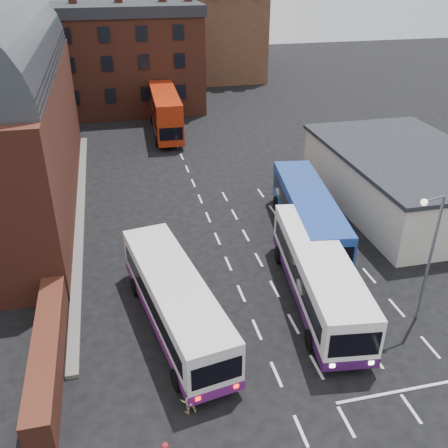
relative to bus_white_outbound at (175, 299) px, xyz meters
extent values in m
plane|color=black|center=(4.03, -3.56, -1.82)|extent=(180.00, 180.00, 0.00)
cube|color=#602B1E|center=(-6.17, -1.56, -0.92)|extent=(1.20, 10.00, 1.80)
cube|color=beige|center=(19.03, 10.44, 0.18)|extent=(10.00, 16.00, 4.00)
cube|color=#282B30|center=(19.03, 10.44, 2.28)|extent=(10.40, 16.40, 0.30)
cube|color=brown|center=(-1.97, 42.44, 3.68)|extent=(22.00, 10.00, 11.00)
cube|color=brown|center=(10.03, 62.44, 4.18)|extent=(22.00, 22.00, 12.00)
cube|color=white|center=(0.00, 0.00, -0.02)|extent=(4.45, 11.55, 2.56)
cube|color=black|center=(0.00, 0.00, 0.13)|extent=(4.30, 10.38, 0.92)
cylinder|color=black|center=(-1.88, 3.32, -1.30)|extent=(0.46, 1.06, 1.03)
cylinder|color=black|center=(-0.58, -4.16, -1.30)|extent=(0.46, 1.06, 1.03)
cylinder|color=black|center=(0.65, 3.76, -1.30)|extent=(0.46, 1.06, 1.03)
cylinder|color=black|center=(1.94, -3.72, -1.30)|extent=(0.46, 1.06, 1.03)
cube|color=white|center=(7.94, 0.45, 0.04)|extent=(4.09, 11.92, 2.65)
cube|color=black|center=(7.94, 0.45, 0.20)|extent=(4.00, 10.73, 0.96)
cylinder|color=black|center=(8.79, -3.41, -1.29)|extent=(0.43, 1.09, 1.06)
cylinder|color=black|center=(9.77, 4.39, -1.29)|extent=(0.43, 1.09, 1.06)
cylinder|color=black|center=(6.16, -3.07, -1.29)|extent=(0.43, 1.09, 1.06)
cylinder|color=black|center=(7.14, 4.72, -1.29)|extent=(0.43, 1.09, 1.06)
cube|color=navy|center=(10.03, 7.35, 0.07)|extent=(4.36, 12.12, 2.69)
cube|color=black|center=(10.03, 7.35, 0.23)|extent=(4.25, 10.94, 0.97)
cylinder|color=black|center=(10.82, 3.42, -1.28)|extent=(0.45, 1.11, 1.08)
cylinder|color=black|center=(11.96, 11.32, -1.28)|extent=(0.45, 1.11, 1.08)
cylinder|color=black|center=(8.16, 3.81, -1.28)|extent=(0.45, 1.11, 1.08)
cylinder|color=black|center=(9.29, 11.70, -1.28)|extent=(0.45, 1.11, 1.08)
cube|color=#A8270C|center=(3.47, 31.50, 0.70)|extent=(2.94, 11.37, 4.00)
cube|color=black|center=(3.47, 31.50, 0.13)|extent=(2.96, 10.17, 0.92)
cylinder|color=black|center=(4.63, 27.87, -1.30)|extent=(0.32, 1.04, 1.03)
cylinder|color=black|center=(4.88, 35.46, -1.30)|extent=(0.32, 1.04, 1.03)
cylinder|color=black|center=(2.07, 27.95, -1.30)|extent=(0.32, 1.04, 1.03)
cylinder|color=black|center=(2.32, 35.54, -1.30)|extent=(0.32, 1.04, 1.03)
cylinder|color=slate|center=(12.63, -2.12, 1.77)|extent=(0.14, 0.14, 7.17)
cylinder|color=slate|center=(12.01, -2.26, 5.35)|extent=(1.24, 0.36, 0.09)
sphere|color=#FFF2CC|center=(11.40, -2.40, 5.31)|extent=(0.32, 0.32, 0.32)
imported|color=tan|center=(-0.26, -5.55, -1.13)|extent=(0.71, 0.57, 1.38)
camera|label=1|loc=(-2.14, -20.32, 15.34)|focal=40.00mm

